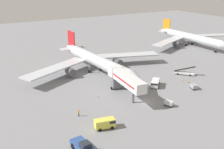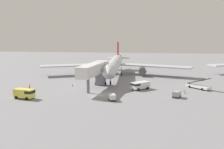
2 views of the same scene
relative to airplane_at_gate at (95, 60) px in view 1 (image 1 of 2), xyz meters
The scene contains 14 objects.
ground_plane 28.46m from the airplane_at_gate, 89.68° to the right, with size 300.00×300.00×0.00m, color gray.
airplane_at_gate is the anchor object (origin of this frame).
jet_bridge 21.74m from the airplane_at_gate, 95.78° to the right, with size 4.88×16.91×6.71m.
pushback_tug 45.81m from the airplane_at_gate, 119.56° to the right, with size 3.26×7.36×2.32m.
belt_loader_truck 30.09m from the airplane_at_gate, 35.62° to the right, with size 5.75×6.23×3.19m.
service_van_mid_left 22.90m from the airplane_at_gate, 65.55° to the right, with size 5.03×4.99×1.93m.
service_van_near_center 37.27m from the airplane_at_gate, 113.76° to the right, with size 4.68×2.79×2.13m.
baggage_cart_near_right 33.35m from the airplane_at_gate, 57.51° to the right, with size 2.12×2.53×1.41m.
baggage_cart_outer_left 33.16m from the airplane_at_gate, 82.92° to the right, with size 1.87×2.37×1.37m.
ground_crew_worker_foreground 31.84m from the airplane_at_gate, 124.20° to the right, with size 0.35×0.35×1.74m.
safety_cone_alpha 21.37m from the airplane_at_gate, 115.21° to the right, with size 0.36×0.36×0.55m.
safety_cone_bravo 29.60m from the airplane_at_gate, 46.21° to the right, with size 0.31×0.31×0.48m.
safety_cone_charlie 31.24m from the airplane_at_gate, 49.31° to the right, with size 0.41×0.41×0.62m.
airplane_background 56.69m from the airplane_at_gate, 11.33° to the left, with size 46.52×43.68×10.47m.
Camera 1 is at (-39.92, -51.23, 31.01)m, focal length 43.75 mm.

